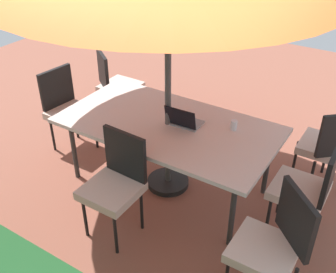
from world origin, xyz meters
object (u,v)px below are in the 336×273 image
(chair_southwest, at_px, (328,145))
(laptop, at_px, (183,121))
(dining_table, at_px, (168,127))
(chair_west, at_px, (308,187))
(chair_northwest, at_px, (273,243))
(chair_east, at_px, (67,107))
(chair_north, at_px, (116,181))
(chair_southeast, at_px, (116,83))
(cup, at_px, (234,125))

(chair_southwest, xyz_separation_m, laptop, (1.24, 0.74, 0.25))
(dining_table, distance_m, chair_west, 1.40)
(chair_northwest, xyz_separation_m, chair_east, (2.73, -0.72, 0.00))
(chair_north, height_order, chair_west, same)
(chair_west, bearing_deg, chair_north, -62.02)
(laptop, bearing_deg, chair_southwest, -151.41)
(chair_east, height_order, laptop, chair_east)
(chair_east, relative_size, laptop, 2.97)
(chair_southeast, bearing_deg, dining_table, -174.59)
(laptop, bearing_deg, chair_west, 176.82)
(dining_table, bearing_deg, chair_west, -178.52)
(chair_southeast, xyz_separation_m, cup, (-1.88, 0.55, 0.26))
(laptop, distance_m, cup, 0.48)
(chair_north, xyz_separation_m, chair_east, (1.33, -0.77, 0.00))
(chair_southeast, distance_m, cup, 1.98)
(chair_west, distance_m, chair_east, 2.76)
(dining_table, bearing_deg, chair_southwest, -150.02)
(chair_southeast, height_order, chair_north, same)
(chair_north, distance_m, chair_west, 1.65)
(chair_southwest, distance_m, chair_north, 2.12)
(chair_north, bearing_deg, chair_southeast, 130.99)
(dining_table, distance_m, chair_southeast, 1.52)
(dining_table, xyz_separation_m, chair_north, (0.04, 0.78, -0.16))
(laptop, bearing_deg, cup, -160.40)
(dining_table, bearing_deg, chair_east, 0.39)
(chair_northwest, relative_size, chair_east, 1.00)
(chair_north, height_order, laptop, chair_north)
(chair_east, xyz_separation_m, laptop, (-1.51, -0.06, 0.25))
(laptop, bearing_deg, chair_north, 75.12)
(chair_north, relative_size, laptop, 2.97)
(chair_east, bearing_deg, chair_southeast, 0.71)
(chair_northwest, distance_m, chair_southeast, 3.05)
(dining_table, distance_m, chair_east, 1.38)
(dining_table, height_order, chair_southwest, chair_southwest)
(chair_east, bearing_deg, laptop, -81.21)
(dining_table, height_order, chair_west, chair_west)
(chair_southeast, distance_m, laptop, 1.63)
(chair_east, bearing_deg, dining_table, -83.23)
(cup, bearing_deg, chair_west, 166.05)
(dining_table, bearing_deg, cup, -158.28)
(chair_west, bearing_deg, chair_northwest, -4.09)
(chair_northwest, height_order, chair_west, same)
(chair_southwest, bearing_deg, cup, -7.17)
(chair_northwest, relative_size, chair_north, 1.00)
(chair_northwest, xyz_separation_m, chair_southwest, (-0.02, -1.53, 0.00))
(chair_west, xyz_separation_m, chair_east, (2.76, 0.05, 0.00))
(dining_table, height_order, chair_north, chair_north)
(chair_west, bearing_deg, chair_east, -90.83)
(chair_northwest, height_order, chair_southwest, same)
(chair_northwest, distance_m, chair_west, 0.77)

